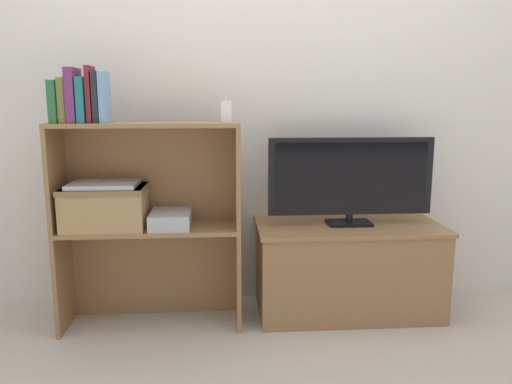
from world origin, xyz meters
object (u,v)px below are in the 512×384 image
object	(u,v)px
book_charcoal	(98,97)
book_skyblue	(105,98)
book_forest	(57,102)
book_plum	(74,96)
tv_stand	(347,268)
book_teal	(84,100)
storage_basket_left	(105,205)
tv	(351,178)
magazine_stack	(171,219)
book_olive	(65,100)
baby_monitor	(226,111)
book_maroon	(91,95)
laptop	(104,184)

from	to	relation	value
book_charcoal	book_skyblue	bearing A→B (deg)	0.00
book_forest	book_plum	size ratio (longest dim) A/B	0.77
tv_stand	book_teal	xyz separation A→B (m)	(-1.25, -0.12, 0.86)
book_forest	storage_basket_left	distance (m)	0.51
tv	magazine_stack	bearing A→B (deg)	-174.54
book_plum	book_charcoal	world-z (taller)	book_plum
book_olive	magazine_stack	xyz separation A→B (m)	(0.45, 0.03, -0.56)
book_teal	storage_basket_left	distance (m)	0.49
book_skyblue	storage_basket_left	world-z (taller)	book_skyblue
baby_monitor	storage_basket_left	distance (m)	0.72
tv_stand	book_maroon	distance (m)	1.51
book_charcoal	baby_monitor	size ratio (longest dim) A/B	1.79
tv	baby_monitor	bearing A→B (deg)	-173.09
book_forest	book_skyblue	world-z (taller)	book_skyblue
book_plum	laptop	world-z (taller)	book_plum
tv	book_maroon	distance (m)	1.29
laptop	storage_basket_left	bearing A→B (deg)	0.00
book_skyblue	book_teal	bearing A→B (deg)	180.00
book_skyblue	baby_monitor	world-z (taller)	book_skyblue
tv_stand	tv	xyz separation A→B (m)	(0.00, -0.00, 0.47)
book_olive	book_maroon	bearing A→B (deg)	-0.00
book_plum	baby_monitor	world-z (taller)	book_plum
book_charcoal	laptop	size ratio (longest dim) A/B	0.73
book_maroon	storage_basket_left	size ratio (longest dim) A/B	0.65
book_maroon	laptop	bearing A→B (deg)	40.48
magazine_stack	book_teal	bearing A→B (deg)	-175.26
book_maroon	storage_basket_left	world-z (taller)	book_maroon
book_maroon	book_charcoal	distance (m)	0.03
book_maroon	book_plum	bearing A→B (deg)	180.00
baby_monitor	tv_stand	bearing A→B (deg)	7.05
book_charcoal	storage_basket_left	xyz separation A→B (m)	(0.00, 0.03, -0.50)
book_olive	tv_stand	bearing A→B (deg)	4.99
laptop	book_forest	bearing A→B (deg)	-172.06
baby_monitor	book_forest	bearing A→B (deg)	-176.95
book_forest	storage_basket_left	size ratio (longest dim) A/B	0.49
tv_stand	storage_basket_left	size ratio (longest dim) A/B	2.45
magazine_stack	tv_stand	bearing A→B (deg)	5.56
book_olive	book_maroon	distance (m)	0.12
book_plum	book_olive	bearing A→B (deg)	180.00
book_forest	book_plum	xyz separation A→B (m)	(0.08, 0.00, 0.03)
baby_monitor	book_plum	bearing A→B (deg)	-176.60
magazine_stack	tv	bearing A→B (deg)	5.46
book_olive	book_charcoal	bearing A→B (deg)	0.00
book_skyblue	storage_basket_left	xyz separation A→B (m)	(-0.03, 0.03, -0.50)
laptop	book_charcoal	bearing A→B (deg)	-91.84
book_forest	book_olive	size ratio (longest dim) A/B	0.94
tv_stand	baby_monitor	distance (m)	1.02
tv	laptop	bearing A→B (deg)	-175.68
book_maroon	baby_monitor	distance (m)	0.61
book_olive	book_maroon	world-z (taller)	book_maroon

